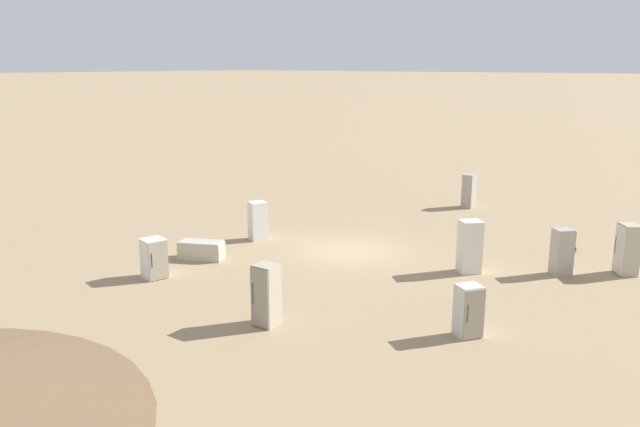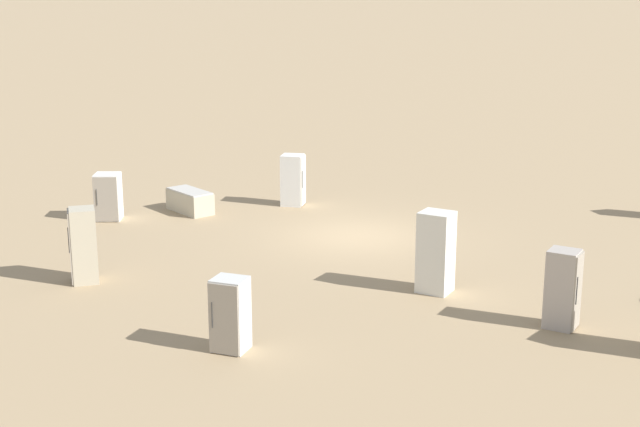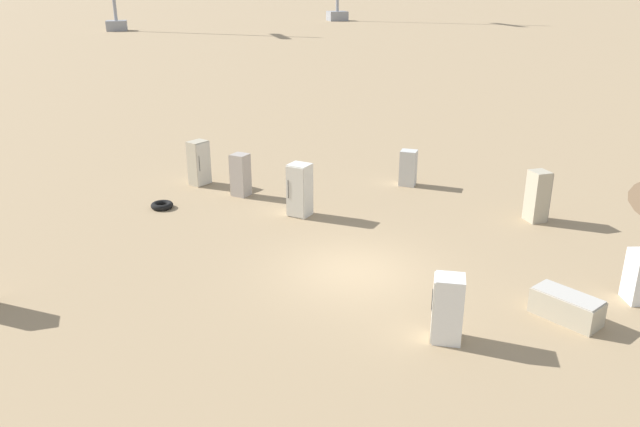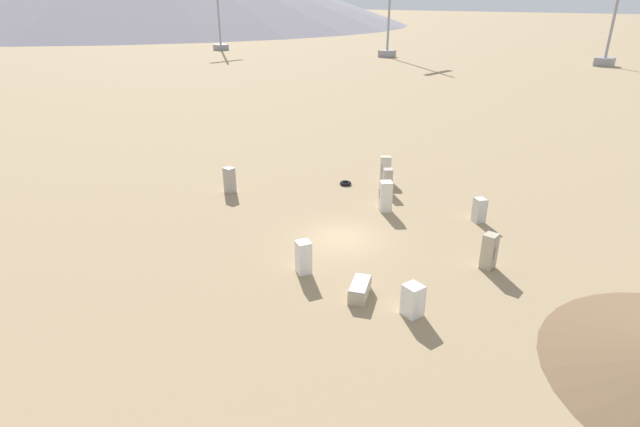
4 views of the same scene
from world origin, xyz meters
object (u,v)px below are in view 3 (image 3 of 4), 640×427
object	(u,v)px
discarded_fridge_3	(300,190)
discarded_fridge_7	(448,309)
discarded_fridge_4	(199,163)
discarded_fridge_0	(408,168)
discarded_fridge_1	(566,307)
discarded_fridge_6	(240,175)
scrap_tire	(162,205)
discarded_fridge_2	(538,196)

from	to	relation	value
discarded_fridge_3	discarded_fridge_7	bearing A→B (deg)	142.69
discarded_fridge_3	discarded_fridge_7	size ratio (longest dim) A/B	1.16
discarded_fridge_4	discarded_fridge_0	bearing A→B (deg)	127.30
discarded_fridge_1	discarded_fridge_3	bearing A→B (deg)	-87.58
discarded_fridge_3	discarded_fridge_4	bearing A→B (deg)	-11.69
discarded_fridge_6	discarded_fridge_3	bearing A→B (deg)	-103.72
discarded_fridge_6	discarded_fridge_7	world-z (taller)	discarded_fridge_6
discarded_fridge_6	discarded_fridge_4	bearing A→B (deg)	82.04
discarded_fridge_7	scrap_tire	xyz separation A→B (m)	(10.98, 6.41, -0.72)
discarded_fridge_0	discarded_fridge_7	world-z (taller)	discarded_fridge_7
discarded_fridge_1	discarded_fridge_2	size ratio (longest dim) A/B	1.01
discarded_fridge_1	discarded_fridge_6	size ratio (longest dim) A/B	1.10
discarded_fridge_7	discarded_fridge_1	bearing A→B (deg)	-62.54
discarded_fridge_6	discarded_fridge_7	bearing A→B (deg)	-120.88
discarded_fridge_1	scrap_tire	size ratio (longest dim) A/B	2.24
discarded_fridge_7	discarded_fridge_3	bearing A→B (deg)	34.84
discarded_fridge_3	discarded_fridge_6	distance (m)	3.26
discarded_fridge_3	discarded_fridge_1	bearing A→B (deg)	161.86
discarded_fridge_7	discarded_fridge_2	bearing A→B (deg)	-20.06
discarded_fridge_1	discarded_fridge_7	world-z (taller)	discarded_fridge_7
discarded_fridge_0	discarded_fridge_6	bearing A→B (deg)	-150.11
discarded_fridge_0	discarded_fridge_4	world-z (taller)	discarded_fridge_4
discarded_fridge_4	discarded_fridge_6	size ratio (longest dim) A/B	1.09
discarded_fridge_3	scrap_tire	bearing A→B (deg)	20.59
discarded_fridge_2	discarded_fridge_3	bearing A→B (deg)	-110.85
discarded_fridge_3	discarded_fridge_6	xyz separation A→B (m)	(2.73, 1.78, -0.12)
discarded_fridge_3	discarded_fridge_2	bearing A→B (deg)	-155.01
discarded_fridge_4	discarded_fridge_6	xyz separation A→B (m)	(-1.83, -1.47, -0.08)
discarded_fridge_6	scrap_tire	world-z (taller)	discarded_fridge_6
scrap_tire	discarded_fridge_0	bearing A→B (deg)	-87.91
discarded_fridge_0	scrap_tire	size ratio (longest dim) A/B	1.78
discarded_fridge_1	discarded_fridge_0	bearing A→B (deg)	-117.66
discarded_fridge_4	scrap_tire	size ratio (longest dim) A/B	2.23
discarded_fridge_1	scrap_tire	distance (m)	14.59
discarded_fridge_4	scrap_tire	bearing A→B (deg)	20.22
discarded_fridge_1	discarded_fridge_7	bearing A→B (deg)	-24.13
discarded_fridge_0	discarded_fridge_1	bearing A→B (deg)	-57.97
discarded_fridge_3	discarded_fridge_4	xyz separation A→B (m)	(4.56, 3.25, -0.04)
discarded_fridge_0	scrap_tire	bearing A→B (deg)	-144.82
discarded_fridge_0	discarded_fridge_2	bearing A→B (deg)	-26.60
discarded_fridge_2	discarded_fridge_7	xyz separation A→B (m)	(-6.42, 6.44, -0.08)
discarded_fridge_2	discarded_fridge_3	distance (m)	8.40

